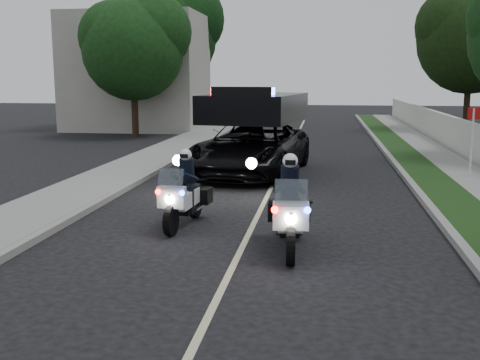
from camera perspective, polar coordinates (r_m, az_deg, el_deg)
The scene contains 17 objects.
ground at distance 9.80m, azimuth -0.99°, elevation -9.04°, with size 120.00×120.00×0.00m, color black.
curb_right at distance 19.57m, azimuth 15.78°, elevation 0.46°, with size 0.20×60.00×0.15m, color gray.
grass_verge at distance 19.68m, azimuth 17.80°, elevation 0.41°, with size 1.20×60.00×0.16m, color #193814.
sidewalk_right at distance 19.94m, azimuth 21.49°, elevation 0.31°, with size 1.40×60.00×0.16m, color gray.
curb_left at distance 20.19m, azimuth -7.95°, elevation 1.02°, with size 0.20×60.00×0.15m, color gray.
sidewalk_left at distance 20.52m, azimuth -10.91°, elevation 1.09°, with size 2.00×60.00×0.16m, color gray.
building_far at distance 36.98m, azimuth -10.04°, elevation 10.34°, with size 8.00×6.00×7.00m, color #A8A396.
lane_marking at distance 19.47m, azimuth 3.73°, elevation 0.56°, with size 0.12×50.00×0.01m, color #BFB78C.
police_moto_left at distance 12.82m, azimuth -5.44°, elevation -4.48°, with size 0.69×1.98×1.68m, color silver, non-canonical shape.
police_moto_right at distance 11.07m, azimuth 4.83°, elevation -6.81°, with size 0.75×2.14×1.82m, color silver, non-canonical shape.
police_suv at distance 19.57m, azimuth 1.19°, elevation 0.61°, with size 2.97×6.42×3.12m, color black.
bicycle at distance 31.30m, azimuth 1.12°, elevation 4.16°, with size 0.53×1.53×0.80m, color black.
cyclist at distance 31.30m, azimuth 1.12°, elevation 4.16°, with size 0.57×0.38×1.57m, color black.
sign_post at distance 19.43m, azimuth 21.52°, elevation -0.16°, with size 0.37×0.37×2.38m, color #A40B17, non-canonical shape.
tree_right_e at distance 37.15m, azimuth 21.16°, elevation 4.42°, with size 6.19×6.19×10.32m, color black, non-canonical shape.
tree_left_near at distance 32.39m, azimuth -10.18°, elevation 4.20°, with size 5.41×5.41×9.02m, color #184115, non-canonical shape.
tree_left_far at distance 40.43m, azimuth -7.07°, elevation 5.42°, with size 6.80×6.80×11.33m, color #113510, non-canonical shape.
Camera 1 is at (1.49, -9.14, 3.20)m, focal length 43.57 mm.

